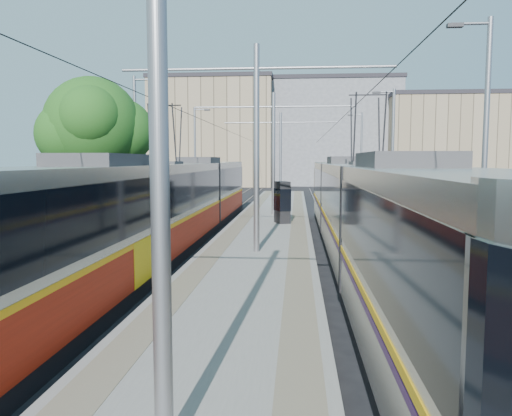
{
  "coord_description": "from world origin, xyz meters",
  "views": [
    {
      "loc": [
        1.39,
        -8.96,
        3.43
      ],
      "look_at": [
        -0.2,
        10.15,
        1.6
      ],
      "focal_mm": 35.0,
      "sensor_mm": 36.0,
      "label": 1
    }
  ],
  "objects": [
    {
      "name": "ground",
      "position": [
        0.0,
        0.0,
        0.0
      ],
      "size": [
        160.0,
        160.0,
        0.0
      ],
      "primitive_type": "plane",
      "color": "black",
      "rests_on": "ground"
    },
    {
      "name": "platform",
      "position": [
        0.0,
        17.0,
        0.15
      ],
      "size": [
        4.0,
        50.0,
        0.3
      ],
      "primitive_type": "cube",
      "color": "gray",
      "rests_on": "ground"
    },
    {
      "name": "tactile_strip_left",
      "position": [
        -1.45,
        17.0,
        0.3
      ],
      "size": [
        0.7,
        50.0,
        0.01
      ],
      "primitive_type": "cube",
      "color": "gray",
      "rests_on": "platform"
    },
    {
      "name": "tactile_strip_right",
      "position": [
        1.45,
        17.0,
        0.3
      ],
      "size": [
        0.7,
        50.0,
        0.01
      ],
      "primitive_type": "cube",
      "color": "gray",
      "rests_on": "platform"
    },
    {
      "name": "rails",
      "position": [
        0.0,
        17.0,
        0.02
      ],
      "size": [
        8.71,
        70.0,
        0.03
      ],
      "color": "gray",
      "rests_on": "ground"
    },
    {
      "name": "tram_left",
      "position": [
        -3.6,
        9.76,
        1.7
      ],
      "size": [
        2.43,
        32.34,
        5.5
      ],
      "color": "black",
      "rests_on": "ground"
    },
    {
      "name": "tram_right",
      "position": [
        3.6,
        7.32,
        1.86
      ],
      "size": [
        2.43,
        28.82,
        5.5
      ],
      "color": "black",
      "rests_on": "ground"
    },
    {
      "name": "catenary",
      "position": [
        0.0,
        14.15,
        4.52
      ],
      "size": [
        9.2,
        70.0,
        7.0
      ],
      "color": "gray",
      "rests_on": "platform"
    },
    {
      "name": "street_lamps",
      "position": [
        -0.0,
        21.0,
        4.18
      ],
      "size": [
        15.18,
        38.22,
        8.0
      ],
      "color": "gray",
      "rests_on": "ground"
    },
    {
      "name": "shelter",
      "position": [
        0.64,
        15.93,
        1.39
      ],
      "size": [
        0.9,
        1.1,
        2.09
      ],
      "rotation": [
        0.0,
        0.0,
        0.4
      ],
      "color": "black",
      "rests_on": "platform"
    },
    {
      "name": "tree",
      "position": [
        -8.51,
        15.59,
        5.12
      ],
      "size": [
        5.21,
        4.81,
        7.57
      ],
      "color": "#382314",
      "rests_on": "ground"
    },
    {
      "name": "building_left",
      "position": [
        -10.0,
        60.0,
        7.22
      ],
      "size": [
        16.32,
        12.24,
        14.42
      ],
      "color": "gray",
      "rests_on": "ground"
    },
    {
      "name": "building_centre",
      "position": [
        6.0,
        64.0,
        7.27
      ],
      "size": [
        18.36,
        14.28,
        14.53
      ],
      "color": "gray",
      "rests_on": "ground"
    },
    {
      "name": "building_right",
      "position": [
        20.0,
        58.0,
        5.93
      ],
      "size": [
        14.28,
        10.2,
        11.84
      ],
      "color": "gray",
      "rests_on": "ground"
    }
  ]
}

